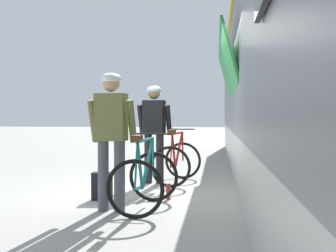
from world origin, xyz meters
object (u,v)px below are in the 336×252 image
at_px(bicycle_near_teal, 145,179).
at_px(bicycle_far_red, 177,161).
at_px(water_bottle_near_the_bikes, 168,191).
at_px(cyclist_far_in_dark, 154,125).
at_px(cyclist_near_in_olive, 111,129).
at_px(backpack_on_platform, 102,186).

xyz_separation_m(bicycle_near_teal, bicycle_far_red, (0.21, 2.19, 0.00)).
relative_size(bicycle_far_red, water_bottle_near_the_bikes, 4.96).
height_order(cyclist_far_in_dark, bicycle_near_teal, cyclist_far_in_dark).
height_order(cyclist_far_in_dark, bicycle_far_red, cyclist_far_in_dark).
bearing_deg(cyclist_near_in_olive, cyclist_far_in_dark, 84.64).
relative_size(cyclist_near_in_olive, water_bottle_near_the_bikes, 7.60).
bearing_deg(cyclist_far_in_dark, bicycle_far_red, 11.06).
distance_m(bicycle_far_red, water_bottle_near_the_bikes, 1.51).
bearing_deg(bicycle_far_red, backpack_on_platform, -119.75).
relative_size(bicycle_near_teal, bicycle_far_red, 0.97).
xyz_separation_m(cyclist_near_in_olive, bicycle_near_teal, (0.41, 0.12, -0.65)).
distance_m(bicycle_far_red, backpack_on_platform, 1.89).
bearing_deg(cyclist_far_in_dark, cyclist_near_in_olive, -95.36).
bearing_deg(backpack_on_platform, bicycle_near_teal, -41.20).
xyz_separation_m(backpack_on_platform, water_bottle_near_the_bikes, (0.95, 0.15, -0.08)).
distance_m(bicycle_near_teal, water_bottle_near_the_bikes, 0.79).
bearing_deg(water_bottle_near_the_bikes, bicycle_far_red, 90.72).
distance_m(backpack_on_platform, water_bottle_near_the_bikes, 0.97).
xyz_separation_m(bicycle_near_teal, water_bottle_near_the_bikes, (0.22, 0.70, -0.29)).
height_order(bicycle_far_red, water_bottle_near_the_bikes, bicycle_far_red).
bearing_deg(water_bottle_near_the_bikes, cyclist_near_in_olive, -127.71).
bearing_deg(bicycle_far_red, water_bottle_near_the_bikes, -89.28).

